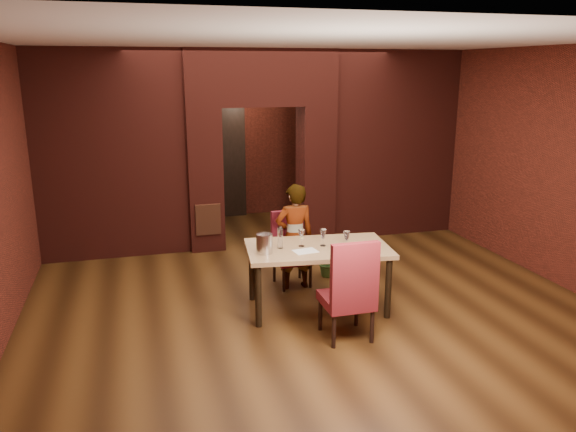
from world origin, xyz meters
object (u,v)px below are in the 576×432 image
object	(u,v)px
wine_bucket	(264,244)
water_bottle	(280,237)
potted_plant	(328,261)
wine_glass_b	(323,238)
dining_table	(317,278)
person_seated	(295,237)
chair_near	(347,288)
wine_glass_c	(347,239)
chair_far	(292,250)
wine_glass_a	(302,238)

from	to	relation	value
wine_bucket	water_bottle	xyz separation A→B (m)	(0.22, 0.13, 0.02)
water_bottle	potted_plant	xyz separation A→B (m)	(0.97, 0.97, -0.72)
wine_glass_b	potted_plant	xyz separation A→B (m)	(0.45, 1.02, -0.69)
dining_table	wine_glass_b	world-z (taller)	wine_glass_b
person_seated	dining_table	bearing A→B (deg)	94.98
chair_near	potted_plant	distance (m)	1.92
dining_table	chair_near	bearing A→B (deg)	-78.82
wine_glass_c	wine_bucket	bearing A→B (deg)	176.66
chair_far	chair_near	xyz separation A→B (m)	(0.14, -1.65, 0.07)
dining_table	potted_plant	xyz separation A→B (m)	(0.52, 1.03, -0.18)
chair_near	wine_glass_b	size ratio (longest dim) A/B	5.54
chair_near	water_bottle	size ratio (longest dim) A/B	4.25
person_seated	chair_near	bearing A→B (deg)	94.30
person_seated	water_bottle	world-z (taller)	person_seated
chair_far	chair_near	bearing A→B (deg)	-90.09
chair_near	wine_bucket	bearing A→B (deg)	-44.59
wine_glass_a	potted_plant	xyz separation A→B (m)	(0.70, 0.97, -0.69)
chair_far	water_bottle	xyz separation A→B (m)	(-0.38, -0.79, 0.44)
person_seated	wine_glass_c	bearing A→B (deg)	113.48
wine_glass_b	water_bottle	size ratio (longest dim) A/B	0.77
chair_near	wine_glass_a	world-z (taller)	chair_near
person_seated	wine_bucket	xyz separation A→B (m)	(-0.61, -0.82, 0.20)
chair_near	wine_glass_a	size ratio (longest dim) A/B	5.54
water_bottle	potted_plant	size ratio (longest dim) A/B	0.62
water_bottle	potted_plant	world-z (taller)	water_bottle
dining_table	water_bottle	world-z (taller)	water_bottle
wine_glass_b	potted_plant	size ratio (longest dim) A/B	0.48
chair_near	wine_glass_a	distance (m)	0.96
person_seated	wine_glass_a	xyz separation A→B (m)	(-0.11, -0.68, 0.19)
chair_far	wine_glass_a	world-z (taller)	wine_glass_a
wine_glass_c	potted_plant	xyz separation A→B (m)	(0.20, 1.16, -0.69)
wine_glass_a	wine_glass_c	world-z (taller)	wine_glass_a
wine_glass_a	wine_glass_c	bearing A→B (deg)	-20.69
potted_plant	wine_glass_b	bearing A→B (deg)	-113.69
wine_glass_c	wine_bucket	world-z (taller)	wine_bucket
chair_near	water_bottle	world-z (taller)	chair_near
wine_glass_c	chair_far	bearing A→B (deg)	112.23
person_seated	wine_glass_c	world-z (taller)	person_seated
wine_glass_b	chair_near	bearing A→B (deg)	-90.44
wine_bucket	chair_near	bearing A→B (deg)	-44.56
dining_table	wine_glass_c	size ratio (longest dim) A/B	8.43
wine_bucket	dining_table	bearing A→B (deg)	5.70
person_seated	potted_plant	size ratio (longest dim) A/B	3.30
wine_glass_a	wine_glass_b	bearing A→B (deg)	-11.24
wine_bucket	potted_plant	bearing A→B (deg)	42.56
person_seated	chair_far	bearing A→B (deg)	-88.49
chair_far	wine_bucket	bearing A→B (deg)	-128.31
wine_bucket	potted_plant	distance (m)	1.77
person_seated	wine_glass_b	distance (m)	0.77
wine_glass_b	water_bottle	xyz separation A→B (m)	(-0.53, 0.05, 0.03)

